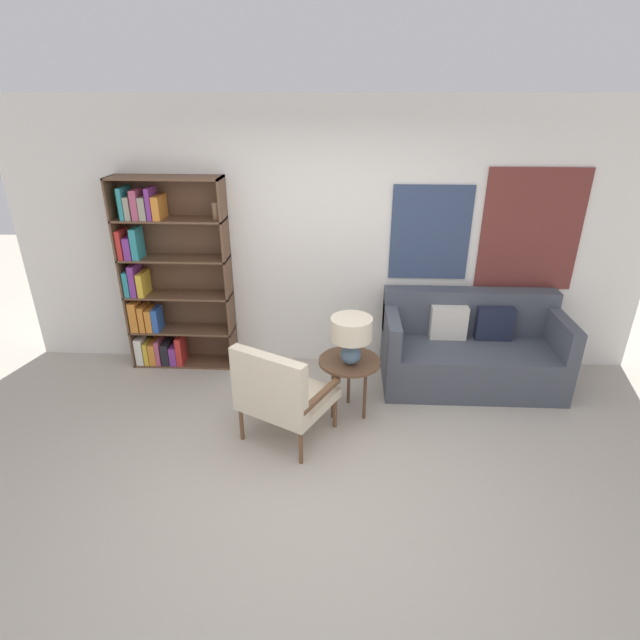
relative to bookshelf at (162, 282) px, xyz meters
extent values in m
plane|color=#B2A899|center=(1.68, -1.85, -0.94)|extent=(14.00, 14.00, 0.00)
cube|color=white|center=(1.68, 0.18, 0.41)|extent=(6.40, 0.06, 2.70)
cube|color=#334260|center=(2.69, 0.14, 0.50)|extent=(0.77, 0.02, 0.93)
cube|color=brown|center=(3.66, 0.14, 0.54)|extent=(0.96, 0.02, 1.19)
cube|color=brown|center=(-0.38, 0.00, 0.06)|extent=(0.02, 0.30, 1.99)
cube|color=brown|center=(0.69, 0.00, 0.06)|extent=(0.02, 0.30, 1.99)
cube|color=brown|center=(0.15, 0.00, 1.04)|extent=(1.08, 0.30, 0.02)
cube|color=brown|center=(0.15, 0.00, -0.93)|extent=(1.08, 0.30, 0.02)
cube|color=brown|center=(0.15, 0.15, 0.06)|extent=(1.08, 0.01, 1.99)
cube|color=brown|center=(0.15, 0.00, -0.53)|extent=(1.08, 0.30, 0.02)
cube|color=silver|center=(-0.32, -0.05, -0.77)|extent=(0.08, 0.18, 0.30)
cube|color=gold|center=(-0.24, -0.04, -0.79)|extent=(0.05, 0.19, 0.25)
cube|color=orange|center=(-0.18, -0.01, -0.80)|extent=(0.07, 0.25, 0.24)
cube|color=#B24C6B|center=(-0.11, -0.04, -0.78)|extent=(0.05, 0.21, 0.27)
cube|color=black|center=(-0.04, -0.03, -0.80)|extent=(0.08, 0.22, 0.24)
cube|color=#7A338C|center=(0.05, -0.05, -0.81)|extent=(0.07, 0.18, 0.21)
cube|color=red|center=(0.12, -0.03, -0.76)|extent=(0.06, 0.22, 0.32)
cube|color=brown|center=(0.15, 0.00, -0.14)|extent=(1.08, 0.30, 0.02)
cube|color=orange|center=(-0.32, -0.05, -0.36)|extent=(0.08, 0.18, 0.32)
cube|color=orange|center=(-0.23, -0.02, -0.39)|extent=(0.06, 0.24, 0.27)
cube|color=orange|center=(-0.16, -0.02, -0.40)|extent=(0.06, 0.24, 0.24)
cube|color=#2D56A8|center=(-0.09, -0.04, -0.40)|extent=(0.06, 0.20, 0.25)
cube|color=brown|center=(0.15, 0.00, 0.25)|extent=(1.08, 0.30, 0.02)
cube|color=teal|center=(-0.33, -0.04, 0.00)|extent=(0.05, 0.19, 0.26)
cube|color=#7A338C|center=(-0.26, -0.02, 0.03)|extent=(0.06, 0.24, 0.32)
cube|color=gold|center=(-0.19, -0.02, -0.01)|extent=(0.06, 0.25, 0.24)
cube|color=brown|center=(0.15, 0.00, 0.65)|extent=(1.08, 0.30, 0.02)
cube|color=red|center=(-0.33, -0.03, 0.41)|extent=(0.05, 0.22, 0.29)
cube|color=#7A338C|center=(-0.26, -0.04, 0.37)|extent=(0.07, 0.20, 0.22)
cube|color=teal|center=(-0.18, -0.04, 0.42)|extent=(0.06, 0.21, 0.31)
cylinder|color=#194723|center=(-0.32, 0.00, 0.79)|extent=(0.06, 0.06, 0.26)
cube|color=teal|center=(-0.25, -0.01, 0.81)|extent=(0.04, 0.25, 0.30)
cube|color=gray|center=(-0.20, -0.03, 0.76)|extent=(0.05, 0.22, 0.22)
cube|color=#B24C6B|center=(-0.12, -0.04, 0.80)|extent=(0.06, 0.20, 0.28)
cube|color=gray|center=(-0.05, -0.03, 0.76)|extent=(0.06, 0.23, 0.21)
cube|color=#7A338C|center=(0.01, -0.03, 0.80)|extent=(0.04, 0.23, 0.30)
cube|color=orange|center=(0.08, -0.01, 0.77)|extent=(0.07, 0.25, 0.22)
cylinder|color=#8C6B4C|center=(0.62, 0.00, 0.74)|extent=(0.07, 0.07, 0.16)
cylinder|color=brown|center=(1.80, -1.08, -0.78)|extent=(0.04, 0.04, 0.31)
cylinder|color=brown|center=(1.27, -0.80, -0.78)|extent=(0.04, 0.04, 0.31)
cylinder|color=brown|center=(1.54, -1.57, -0.78)|extent=(0.04, 0.04, 0.31)
cylinder|color=brown|center=(1.01, -1.29, -0.78)|extent=(0.04, 0.04, 0.31)
cube|color=beige|center=(1.41, -1.19, -0.59)|extent=(0.89, 0.88, 0.08)
cube|color=beige|center=(1.28, -1.42, -0.30)|extent=(0.64, 0.41, 0.50)
cube|color=brown|center=(1.69, -1.34, -0.45)|extent=(0.31, 0.53, 0.04)
cube|color=brown|center=(1.13, -1.04, -0.45)|extent=(0.31, 0.53, 0.04)
cube|color=#474C56|center=(3.13, -0.30, -0.72)|extent=(1.73, 0.81, 0.44)
cube|color=#474C56|center=(3.13, 0.00, -0.26)|extent=(1.73, 0.20, 0.47)
cube|color=#474C56|center=(2.33, -0.30, -0.33)|extent=(0.12, 0.81, 0.33)
cube|color=#474C56|center=(3.93, -0.30, -0.33)|extent=(0.12, 0.81, 0.33)
cube|color=beige|center=(2.91, -0.15, -0.33)|extent=(0.36, 0.12, 0.34)
cube|color=#1E2338|center=(3.36, -0.15, -0.33)|extent=(0.36, 0.12, 0.34)
cylinder|color=brown|center=(1.92, -0.86, -0.40)|extent=(0.55, 0.55, 0.02)
cylinder|color=brown|center=(1.92, -0.70, -0.67)|extent=(0.03, 0.03, 0.53)
cylinder|color=brown|center=(1.78, -0.94, -0.67)|extent=(0.03, 0.03, 0.53)
cylinder|color=brown|center=(2.06, -0.94, -0.67)|extent=(0.03, 0.03, 0.53)
ellipsoid|color=slate|center=(1.92, -0.92, -0.29)|extent=(0.18, 0.18, 0.18)
cylinder|color=tan|center=(1.92, -0.92, -0.17)|extent=(0.02, 0.02, 0.06)
cylinder|color=beige|center=(1.92, -0.92, -0.05)|extent=(0.36, 0.36, 0.19)
camera|label=1|loc=(1.84, -4.71, 1.76)|focal=28.00mm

